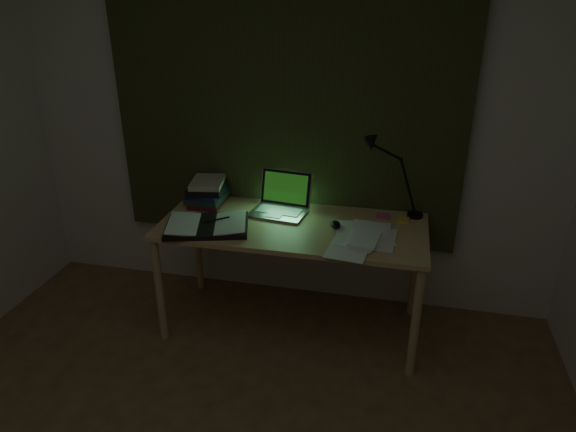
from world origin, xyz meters
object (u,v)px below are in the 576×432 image
object	(u,v)px
desk_lamp	(419,177)
book_stack	(208,191)
laptop	(278,196)
loose_papers	(355,238)
open_textbook	(207,225)
desk	(292,277)

from	to	relation	value
desk_lamp	book_stack	bearing A→B (deg)	-176.52
laptop	book_stack	bearing A→B (deg)	179.24
book_stack	loose_papers	distance (m)	1.02
open_textbook	loose_papers	xyz separation A→B (m)	(0.85, 0.04, -0.01)
open_textbook	loose_papers	distance (m)	0.86
desk	desk_lamp	xyz separation A→B (m)	(0.70, 0.27, 0.61)
open_textbook	desk_lamp	size ratio (longest dim) A/B	0.91
laptop	book_stack	world-z (taller)	laptop
open_textbook	loose_papers	world-z (taller)	open_textbook
desk	book_stack	bearing A→B (deg)	161.96
desk	laptop	size ratio (longest dim) A/B	4.20
open_textbook	desk_lamp	xyz separation A→B (m)	(1.18, 0.43, 0.24)
desk	book_stack	size ratio (longest dim) A/B	6.04
open_textbook	desk_lamp	world-z (taller)	desk_lamp
laptop	book_stack	size ratio (longest dim) A/B	1.44
open_textbook	book_stack	xyz separation A→B (m)	(-0.12, 0.35, 0.07)
loose_papers	desk_lamp	xyz separation A→B (m)	(0.32, 0.39, 0.25)
laptop	loose_papers	xyz separation A→B (m)	(0.50, -0.24, -0.11)
book_stack	desk_lamp	bearing A→B (deg)	3.58
desk	book_stack	world-z (taller)	book_stack
desk_lamp	desk	bearing A→B (deg)	-158.85
book_stack	laptop	bearing A→B (deg)	-8.01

